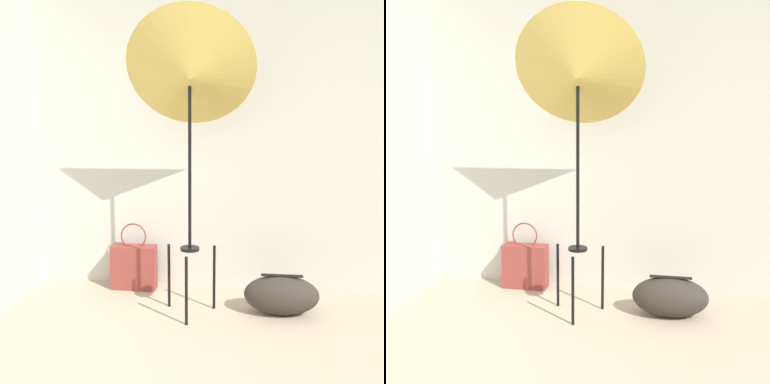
# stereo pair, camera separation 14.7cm
# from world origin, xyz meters

# --- Properties ---
(wall_back) EXTENTS (8.00, 0.05, 2.60)m
(wall_back) POSITION_xyz_m (0.00, 2.51, 1.30)
(wall_back) COLOR beige
(wall_back) RESTS_ON ground_plane
(photo_umbrella) EXTENTS (0.86, 0.60, 2.02)m
(photo_umbrella) POSITION_xyz_m (0.05, 1.95, 1.60)
(photo_umbrella) COLOR black
(photo_umbrella) RESTS_ON ground_plane
(tote_bag) EXTENTS (0.35, 0.13, 0.53)m
(tote_bag) POSITION_xyz_m (-0.44, 2.36, 0.18)
(tote_bag) COLOR brown
(tote_bag) RESTS_ON ground_plane
(duffel_bag) EXTENTS (0.51, 0.27, 0.28)m
(duffel_bag) POSITION_xyz_m (0.68, 2.01, 0.14)
(duffel_bag) COLOR #332D28
(duffel_bag) RESTS_ON ground_plane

